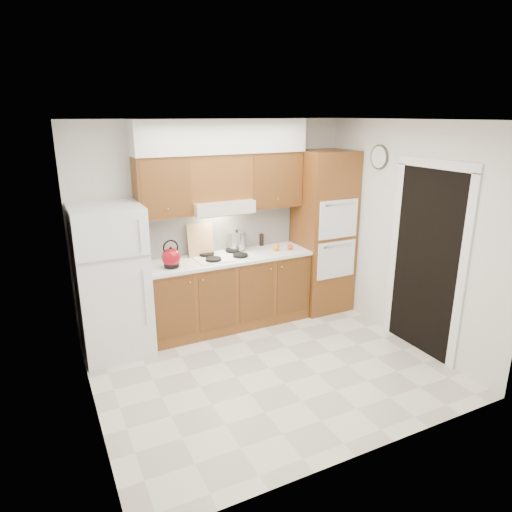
{
  "coord_description": "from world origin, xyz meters",
  "views": [
    {
      "loc": [
        -2.07,
        -3.87,
        2.65
      ],
      "look_at": [
        0.06,
        0.45,
        1.15
      ],
      "focal_mm": 32.0,
      "sensor_mm": 36.0,
      "label": 1
    }
  ],
  "objects_px": {
    "kettle": "(171,258)",
    "stock_pot": "(237,241)",
    "oven_cabinet": "(323,232)",
    "fridge": "(112,281)"
  },
  "relations": [
    {
      "from": "kettle",
      "to": "stock_pot",
      "type": "relative_size",
      "value": 0.99
    },
    {
      "from": "fridge",
      "to": "oven_cabinet",
      "type": "height_order",
      "value": "oven_cabinet"
    },
    {
      "from": "oven_cabinet",
      "to": "stock_pot",
      "type": "bearing_deg",
      "value": 171.33
    },
    {
      "from": "oven_cabinet",
      "to": "stock_pot",
      "type": "relative_size",
      "value": 9.87
    },
    {
      "from": "fridge",
      "to": "stock_pot",
      "type": "xyz_separation_m",
      "value": [
        1.63,
        0.22,
        0.22
      ]
    },
    {
      "from": "fridge",
      "to": "stock_pot",
      "type": "distance_m",
      "value": 1.66
    },
    {
      "from": "fridge",
      "to": "oven_cabinet",
      "type": "xyz_separation_m",
      "value": [
        2.85,
        0.03,
        0.24
      ]
    },
    {
      "from": "oven_cabinet",
      "to": "fridge",
      "type": "bearing_deg",
      "value": -179.3
    },
    {
      "from": "fridge",
      "to": "stock_pot",
      "type": "bearing_deg",
      "value": 7.69
    },
    {
      "from": "oven_cabinet",
      "to": "stock_pot",
      "type": "distance_m",
      "value": 1.23
    }
  ]
}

